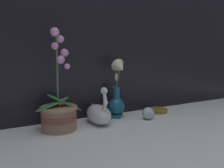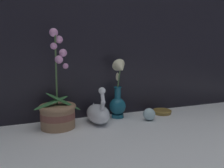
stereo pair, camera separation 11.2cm
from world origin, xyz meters
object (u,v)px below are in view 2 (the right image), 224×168
orchid_potted_plant (58,111)px  blue_vase (118,97)px  glass_sphere (149,114)px  swan_figurine (98,113)px  amber_dish (162,111)px

orchid_potted_plant → blue_vase: size_ratio=1.44×
glass_sphere → orchid_potted_plant: bearing=172.9°
blue_vase → glass_sphere: size_ratio=4.95×
blue_vase → glass_sphere: bearing=-35.9°
orchid_potted_plant → swan_figurine: bearing=0.4°
blue_vase → amber_dish: 0.29m
orchid_potted_plant → glass_sphere: orchid_potted_plant is taller
glass_sphere → amber_dish: glass_sphere is taller
orchid_potted_plant → amber_dish: 0.61m
swan_figurine → amber_dish: bearing=3.5°
orchid_potted_plant → swan_figurine: size_ratio=2.29×
blue_vase → glass_sphere: 0.19m
orchid_potted_plant → glass_sphere: size_ratio=7.13×
glass_sphere → amber_dish: 0.16m
amber_dish → swan_figurine: bearing=-176.5°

